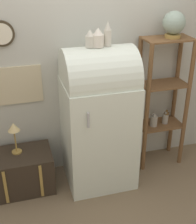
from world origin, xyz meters
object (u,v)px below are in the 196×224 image
at_px(refrigerator, 99,116).
at_px(vase_left, 90,39).
at_px(vase_center, 98,38).
at_px(desk_lamp, 14,130).
at_px(globe, 174,24).
at_px(vase_right, 108,35).
at_px(suitcase_trunk, 22,171).

bearing_deg(refrigerator, vase_left, -178.29).
xyz_separation_m(vase_center, desk_lamp, (-0.89, 0.12, -0.94)).
bearing_deg(vase_left, desk_lamp, 172.07).
bearing_deg(vase_center, refrigerator, 51.67).
distance_m(globe, desk_lamp, 2.03).
height_order(refrigerator, vase_center, vase_center).
xyz_separation_m(globe, vase_center, (-0.88, -0.15, -0.06)).
relative_size(globe, desk_lamp, 0.78).
bearing_deg(vase_right, desk_lamp, 173.31).
bearing_deg(desk_lamp, vase_center, -7.87).
distance_m(suitcase_trunk, vase_center, 1.68).
xyz_separation_m(vase_left, desk_lamp, (-0.81, 0.11, -0.94)).
bearing_deg(suitcase_trunk, desk_lamp, 120.05).
relative_size(suitcase_trunk, vase_right, 2.79).
height_order(suitcase_trunk, vase_right, vase_right).
distance_m(refrigerator, vase_center, 0.85).
bearing_deg(vase_center, vase_left, 172.82).
distance_m(vase_left, desk_lamp, 1.25).
xyz_separation_m(suitcase_trunk, globe, (1.74, 0.08, 1.51)).
height_order(refrigerator, globe, globe).
height_order(refrigerator, suitcase_trunk, refrigerator).
height_order(vase_left, desk_lamp, vase_left).
relative_size(refrigerator, vase_left, 9.32).
height_order(suitcase_trunk, desk_lamp, desk_lamp).
height_order(globe, vase_right, globe).
distance_m(globe, vase_center, 0.89).
bearing_deg(vase_right, vase_left, 179.08).
relative_size(refrigerator, desk_lamp, 4.36).
relative_size(vase_left, vase_right, 0.71).
height_order(vase_center, vase_right, vase_right).
xyz_separation_m(refrigerator, vase_center, (-0.01, -0.01, 0.85)).
relative_size(suitcase_trunk, desk_lamp, 1.85).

